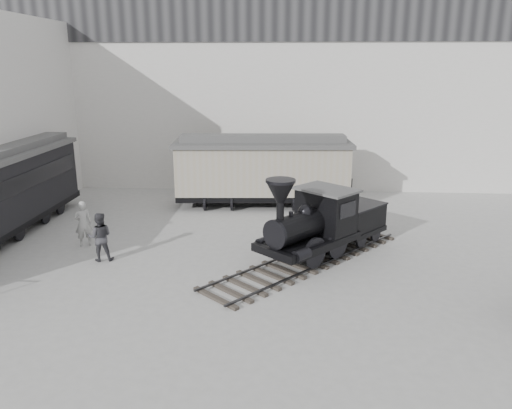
# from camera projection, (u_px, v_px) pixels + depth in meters

# --- Properties ---
(ground) EXTENTS (90.00, 90.00, 0.00)m
(ground) POSITION_uv_depth(u_px,v_px,m) (261.00, 302.00, 14.95)
(ground) COLOR #9E9E9B
(north_wall) EXTENTS (34.00, 2.51, 11.00)m
(north_wall) POSITION_uv_depth(u_px,v_px,m) (275.00, 89.00, 27.83)
(north_wall) COLOR silver
(north_wall) RESTS_ON ground
(locomotive) EXTENTS (7.53, 8.02, 3.19)m
(locomotive) POSITION_uv_depth(u_px,v_px,m) (320.00, 227.00, 18.14)
(locomotive) COLOR #3D332D
(locomotive) RESTS_ON ground
(boxcar) EXTENTS (8.83, 3.20, 3.56)m
(boxcar) POSITION_uv_depth(u_px,v_px,m) (262.00, 169.00, 24.72)
(boxcar) COLOR black
(boxcar) RESTS_ON ground
(visitor_a) EXTENTS (0.79, 0.69, 1.82)m
(visitor_a) POSITION_uv_depth(u_px,v_px,m) (83.00, 224.00, 19.36)
(visitor_a) COLOR #AEADAA
(visitor_a) RESTS_ON ground
(visitor_b) EXTENTS (1.01, 0.87, 1.79)m
(visitor_b) POSITION_uv_depth(u_px,v_px,m) (100.00, 237.00, 17.90)
(visitor_b) COLOR #3A3A3F
(visitor_b) RESTS_ON ground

